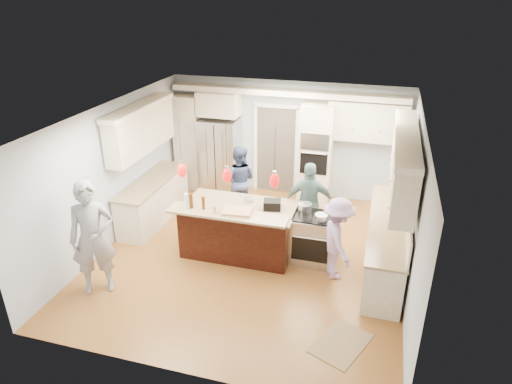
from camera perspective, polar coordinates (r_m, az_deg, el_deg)
ground_plane at (r=8.70m, az=-0.64°, el=-7.83°), size 6.00×6.00×0.00m
room_shell at (r=7.87m, az=-0.70°, el=3.39°), size 5.54×6.04×2.72m
refrigerator at (r=11.00m, az=-4.51°, el=4.56°), size 0.90×0.70×1.80m
oven_column at (r=10.40m, az=7.52°, el=4.68°), size 0.72×0.69×2.30m
back_upper_cabinets at (r=10.62m, az=-0.31°, el=8.27°), size 5.30×0.61×2.54m
right_counter_run at (r=8.18m, az=16.63°, el=-2.71°), size 0.64×3.10×2.51m
left_cabinets at (r=9.75m, az=-13.22°, el=2.21°), size 0.64×2.30×2.51m
kitchen_island at (r=8.57m, az=-2.10°, el=-4.60°), size 2.10×1.46×1.12m
island_range at (r=8.38m, az=7.31°, el=-5.78°), size 0.82×0.71×0.92m
pendant_lights at (r=7.50m, az=-3.64°, el=2.11°), size 1.75×0.15×1.03m
person_bar_end at (r=7.75m, az=-19.75°, el=-5.46°), size 0.85×0.76×1.95m
person_far_left at (r=9.88m, az=-2.13°, el=1.47°), size 0.80×0.65×1.56m
person_far_right at (r=8.85m, az=6.69°, el=-1.35°), size 1.00×0.54×1.63m
person_range_side at (r=7.87m, az=10.14°, el=-5.78°), size 0.90×1.10×1.48m
floor_rug at (r=6.95m, az=10.57°, el=-18.11°), size 0.90×1.05×0.01m
water_bottle at (r=7.90m, az=-8.68°, el=-1.16°), size 0.08×0.08×0.30m
beer_bottle_a at (r=8.06m, az=-8.68°, el=-0.87°), size 0.07×0.07×0.23m
beer_bottle_b at (r=7.94m, az=-8.11°, el=-1.12°), size 0.08×0.08×0.26m
beer_bottle_c at (r=7.88m, az=-6.60°, el=-1.36°), size 0.06×0.06×0.23m
drink_can at (r=7.75m, az=-5.21°, el=-2.23°), size 0.08×0.08×0.12m
cutting_board at (r=7.77m, az=-2.36°, el=-2.41°), size 0.52×0.39×0.04m
pot_large at (r=8.28m, az=6.17°, el=-1.91°), size 0.24×0.24×0.14m
pot_small at (r=8.00m, az=8.15°, el=-3.15°), size 0.22×0.22×0.11m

